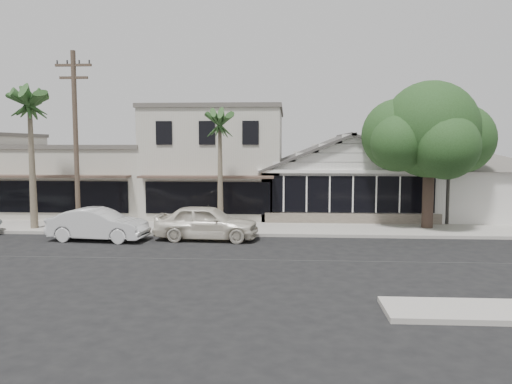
# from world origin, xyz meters

# --- Properties ---
(ground) EXTENTS (140.00, 140.00, 0.00)m
(ground) POSITION_xyz_m (0.00, 0.00, 0.00)
(ground) COLOR black
(ground) RESTS_ON ground
(sidewalk_north) EXTENTS (90.00, 3.50, 0.15)m
(sidewalk_north) POSITION_xyz_m (-8.00, 6.75, 0.07)
(sidewalk_north) COLOR #9E9991
(sidewalk_north) RESTS_ON ground
(corner_shop) EXTENTS (10.40, 8.60, 5.10)m
(corner_shop) POSITION_xyz_m (5.00, 12.47, 2.62)
(corner_shop) COLOR silver
(corner_shop) RESTS_ON ground
(side_cottage) EXTENTS (6.00, 6.00, 3.00)m
(side_cottage) POSITION_xyz_m (13.20, 11.50, 1.50)
(side_cottage) COLOR silver
(side_cottage) RESTS_ON ground
(row_building_near) EXTENTS (8.00, 10.00, 6.50)m
(row_building_near) POSITION_xyz_m (-3.00, 13.50, 3.25)
(row_building_near) COLOR beige
(row_building_near) RESTS_ON ground
(row_building_midnear) EXTENTS (10.00, 10.00, 4.20)m
(row_building_midnear) POSITION_xyz_m (-12.00, 13.50, 2.10)
(row_building_midnear) COLOR beige
(row_building_midnear) RESTS_ON ground
(utility_pole) EXTENTS (1.80, 0.24, 9.00)m
(utility_pole) POSITION_xyz_m (-9.00, 5.20, 4.79)
(utility_pole) COLOR brown
(utility_pole) RESTS_ON ground
(car_0) EXTENTS (4.94, 2.21, 1.65)m
(car_0) POSITION_xyz_m (-2.34, 4.01, 0.83)
(car_0) COLOR beige
(car_0) RESTS_ON ground
(car_1) EXTENTS (4.70, 2.03, 1.50)m
(car_1) POSITION_xyz_m (-7.34, 3.52, 0.75)
(car_1) COLOR silver
(car_1) RESTS_ON ground
(shade_tree) EXTENTS (6.93, 6.26, 7.69)m
(shade_tree) POSITION_xyz_m (8.64, 7.49, 5.06)
(shade_tree) COLOR #423128
(shade_tree) RESTS_ON ground
(palm_east) EXTENTS (2.52, 2.52, 6.52)m
(palm_east) POSITION_xyz_m (-2.00, 6.35, 5.55)
(palm_east) COLOR #726651
(palm_east) RESTS_ON ground
(palm_mid) EXTENTS (3.07, 3.07, 7.77)m
(palm_mid) POSITION_xyz_m (-11.63, 5.86, 6.61)
(palm_mid) COLOR #726651
(palm_mid) RESTS_ON ground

